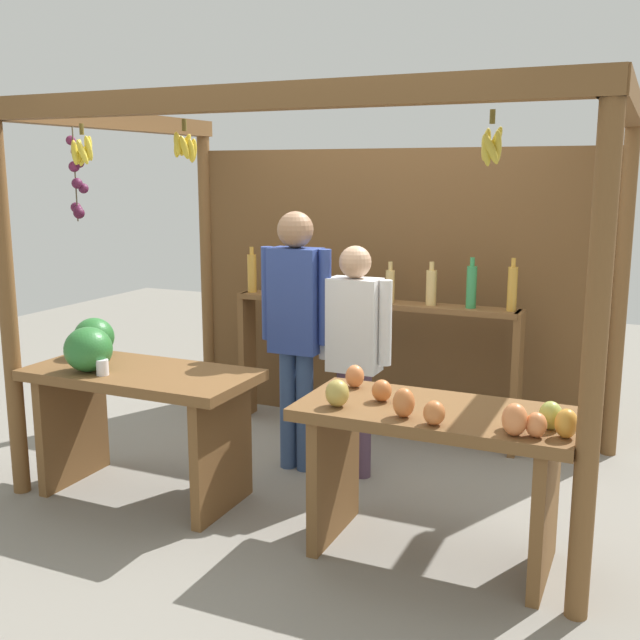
% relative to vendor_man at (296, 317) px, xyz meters
% --- Properties ---
extents(ground_plane, '(12.00, 12.00, 0.00)m').
position_rel_vendor_man_xyz_m(ground_plane, '(0.24, 0.05, -1.01)').
color(ground_plane, gray).
rests_on(ground_plane, ground).
extents(market_stall, '(3.35, 2.24, 2.32)m').
position_rel_vendor_man_xyz_m(market_stall, '(0.23, 0.54, 0.35)').
color(market_stall, brown).
rests_on(market_stall, ground).
extents(fruit_counter_left, '(1.36, 0.65, 1.04)m').
position_rel_vendor_man_xyz_m(fruit_counter_left, '(-0.74, -0.75, -0.37)').
color(fruit_counter_left, brown).
rests_on(fruit_counter_left, ground).
extents(fruit_counter_right, '(1.37, 0.64, 0.93)m').
position_rel_vendor_man_xyz_m(fruit_counter_right, '(1.14, -0.77, -0.42)').
color(fruit_counter_right, brown).
rests_on(fruit_counter_right, ground).
extents(bottle_shelf_unit, '(2.15, 0.22, 1.36)m').
position_rel_vendor_man_xyz_m(bottle_shelf_unit, '(0.20, 0.85, -0.19)').
color(bottle_shelf_unit, brown).
rests_on(bottle_shelf_unit, ground).
extents(vendor_man, '(0.48, 0.23, 1.68)m').
position_rel_vendor_man_xyz_m(vendor_man, '(0.00, 0.00, 0.00)').
color(vendor_man, '#344C79').
rests_on(vendor_man, ground).
extents(vendor_woman, '(0.48, 0.20, 1.48)m').
position_rel_vendor_man_xyz_m(vendor_woman, '(0.38, 0.05, -0.14)').
color(vendor_woman, '#533B52').
rests_on(vendor_woman, ground).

